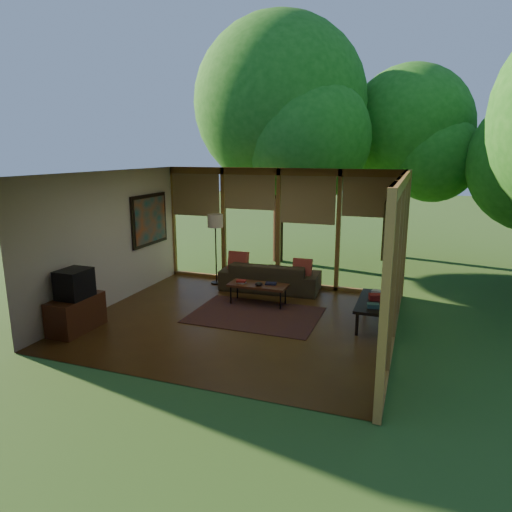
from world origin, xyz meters
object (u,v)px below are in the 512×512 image
at_px(sofa, 270,276).
at_px(television, 74,284).
at_px(media_cabinet, 76,314).
at_px(floor_lamp, 215,225).
at_px(coffee_table, 258,286).
at_px(side_console, 375,303).

xyz_separation_m(sofa, television, (-2.42, -3.41, 0.53)).
relative_size(sofa, media_cabinet, 2.20).
height_order(media_cabinet, floor_lamp, floor_lamp).
bearing_deg(floor_lamp, coffee_table, -37.12).
distance_m(television, floor_lamp, 3.68).
relative_size(television, floor_lamp, 0.33).
bearing_deg(sofa, media_cabinet, 51.08).
bearing_deg(floor_lamp, sofa, -3.18).
xyz_separation_m(coffee_table, side_console, (2.36, -0.36, 0.02)).
height_order(sofa, media_cabinet, sofa).
height_order(sofa, coffee_table, sofa).
distance_m(media_cabinet, side_console, 5.28).
distance_m(coffee_table, side_console, 2.38).
xyz_separation_m(television, coffee_table, (2.49, 2.39, -0.46)).
bearing_deg(television, media_cabinet, 180.00).
bearing_deg(side_console, sofa, 150.56).
bearing_deg(media_cabinet, side_console, 22.68).
xyz_separation_m(sofa, coffee_table, (0.07, -1.01, 0.07)).
distance_m(sofa, floor_lamp, 1.74).
xyz_separation_m(television, side_console, (4.85, 2.04, -0.44)).
relative_size(television, coffee_table, 0.46).
height_order(floor_lamp, side_console, floor_lamp).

